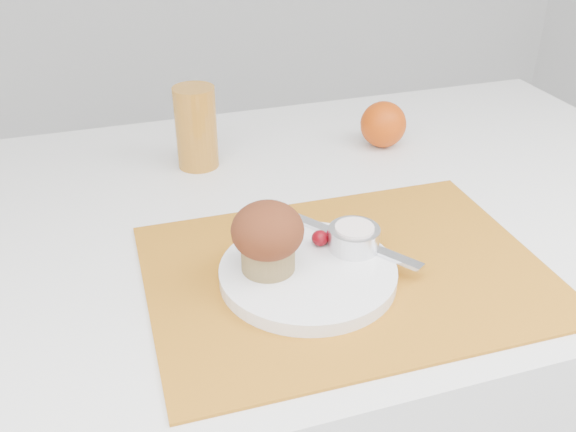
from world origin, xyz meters
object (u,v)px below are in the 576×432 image
object	(u,v)px
plate	(308,273)
orange	(383,124)
muffin	(268,236)
table	(333,378)
juice_glass	(196,128)

from	to	relation	value
plate	orange	distance (m)	0.43
orange	plate	bearing A→B (deg)	-127.17
muffin	plate	bearing A→B (deg)	-16.14
muffin	orange	bearing A→B (deg)	47.07
plate	orange	bearing A→B (deg)	52.83
table	plate	distance (m)	0.45
juice_glass	table	bearing A→B (deg)	-44.71
plate	muffin	size ratio (longest dim) A/B	2.47
orange	muffin	world-z (taller)	muffin
plate	juice_glass	xyz separation A→B (m)	(-0.07, 0.37, 0.05)
plate	muffin	world-z (taller)	muffin
plate	orange	xyz separation A→B (m)	(0.26, 0.35, 0.03)
orange	muffin	distance (m)	0.45
table	orange	distance (m)	0.47
table	muffin	size ratio (longest dim) A/B	13.56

